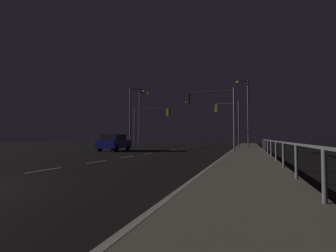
# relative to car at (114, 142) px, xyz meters

# --- Properties ---
(ground_plane) EXTENTS (112.00, 112.00, 0.00)m
(ground_plane) POSITION_rel_car_xyz_m (4.64, -2.89, -0.82)
(ground_plane) COLOR black
(ground_plane) RESTS_ON ground
(sidewalk_right) EXTENTS (2.79, 77.00, 0.14)m
(sidewalk_right) POSITION_rel_car_xyz_m (12.26, -2.89, -0.75)
(sidewalk_right) COLOR gray
(sidewalk_right) RESTS_ON ground
(lane_markings_center) EXTENTS (0.14, 50.00, 0.01)m
(lane_markings_center) POSITION_rel_car_xyz_m (4.64, 0.61, -0.82)
(lane_markings_center) COLOR silver
(lane_markings_center) RESTS_ON ground
(lane_edge_line) EXTENTS (0.14, 53.00, 0.01)m
(lane_edge_line) POSITION_rel_car_xyz_m (10.62, 2.11, -0.82)
(lane_edge_line) COLOR silver
(lane_edge_line) RESTS_ON ground
(car) EXTENTS (2.02, 4.48, 1.57)m
(car) POSITION_rel_car_xyz_m (0.00, 0.00, 0.00)
(car) COLOR navy
(car) RESTS_ON ground
(traffic_light_near_right) EXTENTS (2.96, 0.63, 5.41)m
(traffic_light_near_right) POSITION_rel_car_xyz_m (9.98, 9.73, 3.08)
(traffic_light_near_right) COLOR #38383D
(traffic_light_near_right) RESTS_ON sidewalk_right
(traffic_light_overhead_east) EXTENTS (4.91, 0.79, 5.11)m
(traffic_light_overhead_east) POSITION_rel_car_xyz_m (0.38, 9.21, 2.84)
(traffic_light_overhead_east) COLOR #38383D
(traffic_light_overhead_east) RESTS_ON ground
(traffic_light_far_right) EXTENTS (4.43, 0.72, 5.42)m
(traffic_light_far_right) POSITION_rel_car_xyz_m (9.20, 0.47, 3.17)
(traffic_light_far_right) COLOR #4C4C51
(traffic_light_far_right) RESTS_ON sidewalk_right
(street_lamp_mid_block) EXTENTS (1.51, 0.75, 8.27)m
(street_lamp_mid_block) POSITION_rel_car_xyz_m (12.05, 11.93, 4.18)
(street_lamp_mid_block) COLOR #38383D
(street_lamp_mid_block) RESTS_ON sidewalk_right
(street_lamp_across_street) EXTENTS (1.59, 0.59, 7.83)m
(street_lamp_across_street) POSITION_rel_car_xyz_m (-2.47, 13.48, 3.81)
(street_lamp_across_street) COLOR #38383D
(street_lamp_across_street) RESTS_ON ground
(street_lamp_corner) EXTENTS (1.85, 1.68, 7.82)m
(street_lamp_corner) POSITION_rel_car_xyz_m (-2.35, 10.18, 3.88)
(street_lamp_corner) COLOR #38383D
(street_lamp_corner) RESTS_ON ground
(barrier_fence) EXTENTS (0.09, 24.24, 0.98)m
(barrier_fence) POSITION_rel_car_xyz_m (13.51, -10.32, 0.06)
(barrier_fence) COLOR #59595E
(barrier_fence) RESTS_ON sidewalk_right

